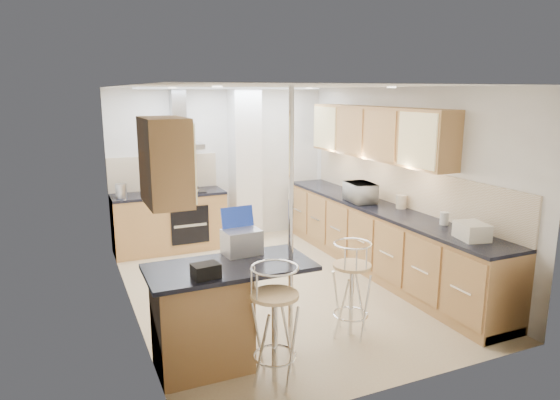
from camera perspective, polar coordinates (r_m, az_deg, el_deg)
name	(u,v)px	position (r m, az deg, el deg)	size (l,w,h in m)	color
ground	(280,287)	(6.45, -0.03, -9.94)	(4.80, 4.80, 0.00)	#CAAE87
room_shell	(291,162)	(6.51, 1.25, 4.35)	(3.64, 4.84, 2.51)	silver
right_counter	(379,239)	(7.01, 11.30, -4.37)	(0.63, 4.40, 0.92)	#B58748
back_counter	(170,221)	(7.95, -12.51, -2.41)	(1.70, 0.63, 0.92)	#B58748
peninsula	(231,314)	(4.65, -5.63, -12.80)	(1.47, 0.72, 0.94)	#B58748
microwave	(361,192)	(7.08, 9.20, 0.86)	(0.49, 0.33, 0.27)	silver
laptop	(242,242)	(4.73, -4.39, -4.80)	(0.34, 0.26, 0.23)	#9D9FA4
bag	(206,271)	(4.19, -8.48, -8.01)	(0.22, 0.16, 0.12)	black
bar_stool_near	(275,324)	(4.33, -0.61, -14.03)	(0.43, 0.43, 1.05)	tan
bar_stool_end	(351,289)	(5.15, 8.15, -10.04)	(0.41, 0.41, 0.99)	tan
jar_a	(348,191)	(7.40, 7.79, 0.98)	(0.12, 0.12, 0.17)	silver
jar_b	(354,193)	(7.30, 8.50, 0.77)	(0.11, 0.11, 0.16)	silver
jar_c	(401,202)	(6.81, 13.70, -0.18)	(0.14, 0.14, 0.18)	#B9AD94
jar_d	(444,218)	(6.12, 18.26, -2.01)	(0.10, 0.10, 0.15)	silver
bread_bin	(472,231)	(5.62, 21.09, -3.33)	(0.27, 0.34, 0.18)	silver
kettle	(121,191)	(7.63, -17.70, 1.01)	(0.16, 0.16, 0.21)	#AFB1B4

